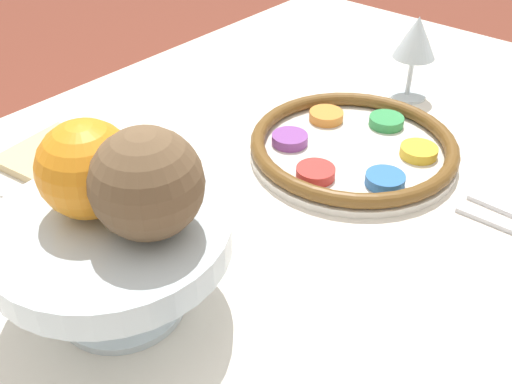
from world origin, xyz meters
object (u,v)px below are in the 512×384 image
(fruit_stand, at_px, (112,242))
(coconut, at_px, (147,184))
(napkin_roll, at_px, (53,193))
(seder_plate, at_px, (353,146))
(bread_plate, at_px, (56,160))
(orange_fruit, at_px, (90,171))
(wine_glass, at_px, (416,40))

(fruit_stand, height_order, coconut, coconut)
(coconut, height_order, napkin_roll, coconut)
(seder_plate, relative_size, bread_plate, 1.49)
(bread_plate, bearing_deg, orange_fruit, 67.58)
(wine_glass, xyz_separation_m, coconut, (0.58, 0.05, 0.06))
(orange_fruit, relative_size, coconut, 0.92)
(wine_glass, relative_size, fruit_stand, 0.59)
(napkin_roll, bearing_deg, bread_plate, -125.12)
(orange_fruit, distance_m, bread_plate, 0.31)
(orange_fruit, bearing_deg, fruit_stand, 79.10)
(coconut, xyz_separation_m, bread_plate, (-0.09, -0.31, -0.15))
(bread_plate, height_order, napkin_roll, napkin_roll)
(orange_fruit, height_order, coconut, coconut)
(fruit_stand, bearing_deg, napkin_roll, -105.15)
(seder_plate, xyz_separation_m, wine_glass, (-0.21, -0.03, 0.08))
(seder_plate, relative_size, orange_fruit, 3.12)
(napkin_roll, bearing_deg, fruit_stand, 74.85)
(fruit_stand, bearing_deg, bread_plate, -111.63)
(seder_plate, bearing_deg, fruit_stand, -2.99)
(napkin_roll, bearing_deg, coconut, 81.98)
(fruit_stand, xyz_separation_m, orange_fruit, (-0.00, -0.02, 0.07))
(coconut, bearing_deg, fruit_stand, -62.53)
(coconut, bearing_deg, orange_fruit, -74.56)
(bread_plate, bearing_deg, coconut, 74.13)
(coconut, bearing_deg, wine_glass, -175.10)
(seder_plate, bearing_deg, bread_plate, -46.30)
(wine_glass, bearing_deg, napkin_roll, -18.39)
(seder_plate, xyz_separation_m, bread_plate, (0.28, -0.29, -0.01))
(wine_glass, bearing_deg, seder_plate, 8.59)
(wine_glass, distance_m, bread_plate, 0.57)
(orange_fruit, xyz_separation_m, napkin_roll, (-0.05, -0.17, -0.13))
(fruit_stand, relative_size, napkin_roll, 1.38)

